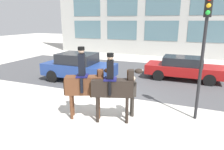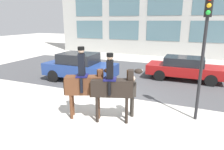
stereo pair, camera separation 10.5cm
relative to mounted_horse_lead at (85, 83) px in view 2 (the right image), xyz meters
name	(u,v)px [view 2 (the right image)]	position (x,y,z in m)	size (l,w,h in m)	color
ground_plane	(117,101)	(0.56, 1.94, -1.37)	(80.00, 80.00, 0.00)	beige
road_surface	(142,76)	(0.56, 6.69, -1.36)	(23.80, 8.50, 0.01)	#444447
mounted_horse_lead	(85,83)	(0.00, 0.00, 0.00)	(1.70, 0.95, 2.70)	#59331E
mounted_horse_companion	(113,86)	(1.08, 0.11, -0.02)	(1.83, 0.87, 2.53)	black
pedestrian_bystander	(132,93)	(1.59, 0.76, -0.42)	(0.76, 0.72, 1.60)	#332D28
street_car_near_lane	(80,67)	(-2.74, 4.13, -0.49)	(4.38, 1.97, 1.70)	navy
street_car_far_lane	(185,68)	(3.21, 6.77, -0.61)	(4.61, 1.88, 1.43)	maroon
traffic_light	(205,41)	(3.91, 1.39, 1.57)	(0.24, 0.29, 4.42)	black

